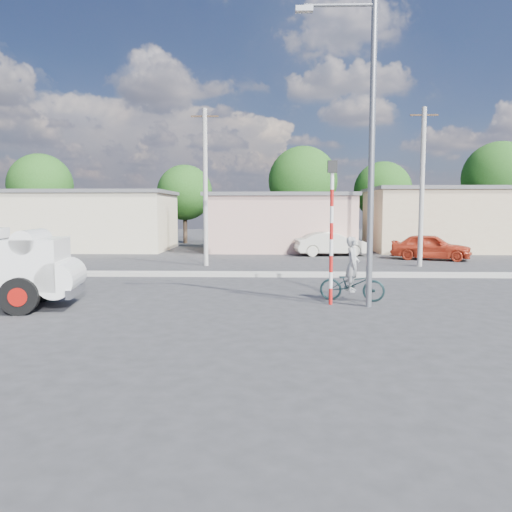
{
  "coord_description": "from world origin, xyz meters",
  "views": [
    {
      "loc": [
        1.37,
        -13.64,
        2.91
      ],
      "look_at": [
        0.85,
        3.52,
        1.3
      ],
      "focal_mm": 35.0,
      "sensor_mm": 36.0,
      "label": 1
    }
  ],
  "objects_px": {
    "cyclist": "(352,274)",
    "car_cream": "(331,244)",
    "bicycle": "(352,284)",
    "traffic_pole": "(332,220)",
    "car_red": "(431,247)",
    "streetlight": "(366,139)"
  },
  "relations": [
    {
      "from": "car_cream",
      "to": "streetlight",
      "type": "bearing_deg",
      "value": 168.7
    },
    {
      "from": "traffic_pole",
      "to": "streetlight",
      "type": "relative_size",
      "value": 0.48
    },
    {
      "from": "cyclist",
      "to": "traffic_pole",
      "type": "distance_m",
      "value": 1.99
    },
    {
      "from": "bicycle",
      "to": "traffic_pole",
      "type": "height_order",
      "value": "traffic_pole"
    },
    {
      "from": "cyclist",
      "to": "car_cream",
      "type": "bearing_deg",
      "value": 7.11
    },
    {
      "from": "car_red",
      "to": "streetlight",
      "type": "distance_m",
      "value": 16.16
    },
    {
      "from": "bicycle",
      "to": "traffic_pole",
      "type": "distance_m",
      "value": 2.29
    },
    {
      "from": "car_red",
      "to": "bicycle",
      "type": "bearing_deg",
      "value": 174.29
    },
    {
      "from": "car_red",
      "to": "traffic_pole",
      "type": "xyz_separation_m",
      "value": [
        -7.42,
        -13.9,
        1.84
      ]
    },
    {
      "from": "cyclist",
      "to": "traffic_pole",
      "type": "bearing_deg",
      "value": 142.14
    },
    {
      "from": "bicycle",
      "to": "car_red",
      "type": "distance_m",
      "value": 14.83
    },
    {
      "from": "streetlight",
      "to": "traffic_pole",
      "type": "bearing_deg",
      "value": 162.27
    },
    {
      "from": "cyclist",
      "to": "streetlight",
      "type": "distance_m",
      "value": 4.2
    },
    {
      "from": "streetlight",
      "to": "car_red",
      "type": "bearing_deg",
      "value": 65.47
    },
    {
      "from": "car_cream",
      "to": "traffic_pole",
      "type": "xyz_separation_m",
      "value": [
        -1.97,
        -16.33,
        1.85
      ]
    },
    {
      "from": "car_red",
      "to": "streetlight",
      "type": "bearing_deg",
      "value": 176.45
    },
    {
      "from": "cyclist",
      "to": "car_cream",
      "type": "xyz_separation_m",
      "value": [
        1.21,
        15.69,
        -0.13
      ]
    },
    {
      "from": "bicycle",
      "to": "traffic_pole",
      "type": "xyz_separation_m",
      "value": [
        -0.76,
        -0.65,
        2.06
      ]
    },
    {
      "from": "cyclist",
      "to": "traffic_pole",
      "type": "relative_size",
      "value": 0.4
    },
    {
      "from": "car_cream",
      "to": "traffic_pole",
      "type": "height_order",
      "value": "traffic_pole"
    },
    {
      "from": "car_cream",
      "to": "car_red",
      "type": "height_order",
      "value": "car_red"
    },
    {
      "from": "bicycle",
      "to": "car_red",
      "type": "relative_size",
      "value": 0.46
    }
  ]
}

